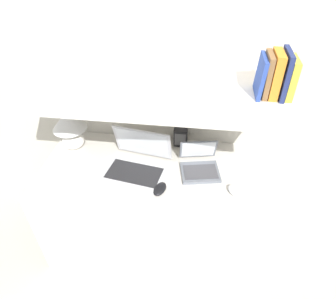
# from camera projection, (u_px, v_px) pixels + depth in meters

# --- Properties ---
(ground_plane) EXTENTS (12.00, 12.00, 0.00)m
(ground_plane) POSITION_uv_depth(u_px,v_px,m) (150.00, 280.00, 2.03)
(ground_plane) COLOR #B2AD9E
(wall_back) EXTENTS (6.00, 0.05, 2.40)m
(wall_back) POSITION_uv_depth(u_px,v_px,m) (164.00, 67.00, 1.86)
(wall_back) COLOR beige
(wall_back) RESTS_ON ground_plane
(desk) EXTENTS (1.43, 0.68, 0.70)m
(desk) POSITION_uv_depth(u_px,v_px,m) (157.00, 208.00, 2.07)
(desk) COLOR silver
(desk) RESTS_ON ground_plane
(back_riser) EXTENTS (1.43, 0.04, 1.20)m
(back_riser) POSITION_uv_depth(u_px,v_px,m) (164.00, 147.00, 2.20)
(back_riser) COLOR beige
(back_riser) RESTS_ON ground_plane
(shelf) EXTENTS (1.43, 0.61, 0.03)m
(shelf) POSITION_uv_depth(u_px,v_px,m) (155.00, 90.00, 1.59)
(shelf) COLOR silver
(shelf) RESTS_ON back_riser
(table_lamp) EXTENTS (0.22, 0.22, 0.28)m
(table_lamp) POSITION_uv_depth(u_px,v_px,m) (70.00, 126.00, 1.93)
(table_lamp) COLOR white
(table_lamp) RESTS_ON desk
(laptop_large) EXTENTS (0.41, 0.37, 0.24)m
(laptop_large) POSITION_uv_depth(u_px,v_px,m) (137.00, 163.00, 1.83)
(laptop_large) COLOR silver
(laptop_large) RESTS_ON desk
(laptop_small) EXTENTS (0.27, 0.28, 0.17)m
(laptop_small) POSITION_uv_depth(u_px,v_px,m) (199.00, 165.00, 1.84)
(laptop_small) COLOR slate
(laptop_small) RESTS_ON desk
(computer_mouse) EXTENTS (0.09, 0.13, 0.03)m
(computer_mouse) POSITION_uv_depth(u_px,v_px,m) (160.00, 189.00, 1.71)
(computer_mouse) COLOR black
(computer_mouse) RESTS_ON desk
(second_mouse) EXTENTS (0.10, 0.11, 0.03)m
(second_mouse) POSITION_uv_depth(u_px,v_px,m) (234.00, 191.00, 1.70)
(second_mouse) COLOR white
(second_mouse) RESTS_ON desk
(router_box) EXTENTS (0.09, 0.06, 0.13)m
(router_box) POSITION_uv_depth(u_px,v_px,m) (181.00, 137.00, 2.02)
(router_box) COLOR black
(router_box) RESTS_ON desk
(book_yellow) EXTENTS (0.03, 0.15, 0.20)m
(book_yellow) POSITION_uv_depth(u_px,v_px,m) (290.00, 78.00, 1.46)
(book_yellow) COLOR gold
(book_yellow) RESTS_ON shelf
(book_navy) EXTENTS (0.02, 0.17, 0.23)m
(book_navy) POSITION_uv_depth(u_px,v_px,m) (284.00, 74.00, 1.45)
(book_navy) COLOR navy
(book_navy) RESTS_ON shelf
(book_orange) EXTENTS (0.04, 0.15, 0.22)m
(book_orange) POSITION_uv_depth(u_px,v_px,m) (275.00, 74.00, 1.45)
(book_orange) COLOR orange
(book_orange) RESTS_ON shelf
(book_brown) EXTENTS (0.03, 0.15, 0.21)m
(book_brown) POSITION_uv_depth(u_px,v_px,m) (267.00, 75.00, 1.46)
(book_brown) COLOR brown
(book_brown) RESTS_ON shelf
(book_blue) EXTENTS (0.03, 0.17, 0.20)m
(book_blue) POSITION_uv_depth(u_px,v_px,m) (261.00, 76.00, 1.47)
(book_blue) COLOR #284293
(book_blue) RESTS_ON shelf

